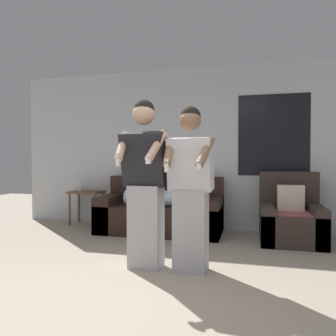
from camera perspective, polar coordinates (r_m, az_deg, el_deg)
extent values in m
plane|color=tan|center=(2.82, -5.87, -22.83)|extent=(14.00, 14.00, 0.00)
cube|color=silver|center=(5.60, 5.14, 3.45)|extent=(6.48, 0.06, 2.70)
cube|color=black|center=(5.52, 17.89, 5.50)|extent=(1.10, 0.01, 1.30)
cube|color=black|center=(5.26, -1.36, -8.79)|extent=(1.93, 0.92, 0.44)
cube|color=black|center=(5.54, -0.39, -3.72)|extent=(1.93, 0.22, 0.43)
cube|color=black|center=(5.53, -9.70, -7.58)|extent=(0.28, 0.92, 0.58)
cube|color=black|center=(5.09, 7.70, -8.35)|extent=(0.28, 0.92, 0.58)
cylinder|color=silver|center=(5.10, -1.71, -5.26)|extent=(1.06, 0.24, 0.24)
cube|color=#332823|center=(4.96, 20.61, -9.60)|extent=(0.84, 0.91, 0.42)
cube|color=#332823|center=(5.25, 20.22, -3.62)|extent=(0.84, 0.20, 0.55)
cube|color=#332823|center=(4.93, 16.77, -9.06)|extent=(0.18, 0.91, 0.52)
cube|color=#332823|center=(5.00, 24.40, -8.97)|extent=(0.18, 0.91, 0.52)
cube|color=#994C51|center=(4.88, 20.69, -7.20)|extent=(0.71, 0.73, 0.01)
cube|color=beige|center=(4.97, 20.56, -4.88)|extent=(0.36, 0.14, 0.36)
cube|color=brown|center=(6.01, -14.02, -4.11)|extent=(0.56, 0.40, 0.04)
cylinder|color=brown|center=(6.03, -16.76, -6.96)|extent=(0.04, 0.04, 0.56)
cylinder|color=brown|center=(5.80, -12.63, -7.27)|extent=(0.04, 0.04, 0.56)
cylinder|color=brown|center=(6.30, -15.26, -6.58)|extent=(0.04, 0.04, 0.56)
cylinder|color=brown|center=(6.08, -11.27, -6.85)|extent=(0.04, 0.04, 0.56)
cube|color=beige|center=(6.05, -15.29, -3.27)|extent=(0.10, 0.02, 0.17)
cube|color=#B2B2B7|center=(3.57, -3.86, -10.12)|extent=(0.36, 0.26, 0.88)
cube|color=black|center=(3.46, -4.11, 1.60)|extent=(0.48, 0.37, 0.60)
sphere|color=tan|center=(3.47, -4.26, 9.37)|extent=(0.23, 0.23, 0.23)
sphere|color=black|center=(3.49, -4.21, 10.01)|extent=(0.22, 0.22, 0.22)
cylinder|color=tan|center=(3.40, -7.99, 3.73)|extent=(0.12, 0.36, 0.33)
cube|color=white|center=(3.25, -8.68, 1.44)|extent=(0.04, 0.04, 0.13)
cylinder|color=tan|center=(3.25, -2.03, 3.84)|extent=(0.17, 0.36, 0.33)
cube|color=white|center=(3.12, -3.45, 1.45)|extent=(0.05, 0.04, 0.08)
cube|color=#B2B2B7|center=(3.46, 3.98, -10.82)|extent=(0.35, 0.26, 0.84)
cube|color=silver|center=(3.37, 3.93, 0.68)|extent=(0.47, 0.31, 0.56)
sphere|color=brown|center=(3.38, 3.90, 8.28)|extent=(0.22, 0.22, 0.22)
sphere|color=black|center=(3.39, 3.93, 8.92)|extent=(0.21, 0.21, 0.21)
cylinder|color=brown|center=(3.27, 0.14, 2.77)|extent=(0.12, 0.36, 0.32)
cube|color=white|center=(3.12, -0.22, 0.46)|extent=(0.04, 0.04, 0.13)
cylinder|color=brown|center=(3.18, 6.51, 2.80)|extent=(0.17, 0.36, 0.32)
cube|color=white|center=(3.04, 5.41, 0.43)|extent=(0.05, 0.04, 0.08)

